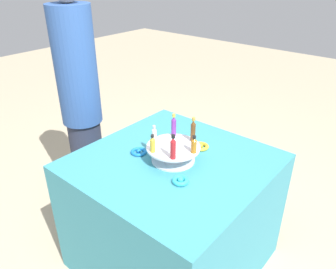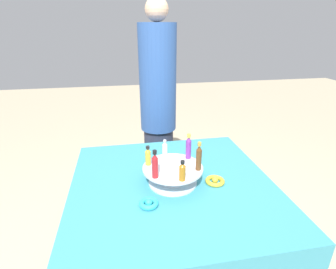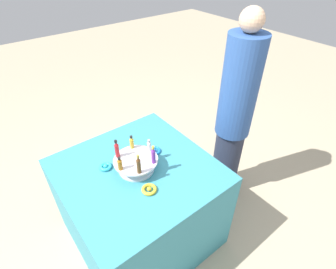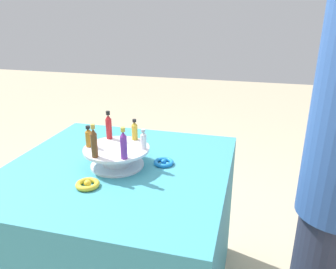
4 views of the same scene
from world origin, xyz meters
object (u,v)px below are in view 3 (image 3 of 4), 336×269
bottle_gold (132,142)px  ribbon_bow_teal (106,167)px  bottle_red (117,149)px  bottle_purple (153,155)px  bottle_brown (139,165)px  display_stand (136,164)px  bottle_clear (149,146)px  bottle_amber (120,164)px  person_figure (234,117)px  ribbon_bow_blue (154,151)px  ribbon_bow_gold (149,189)px

bottle_gold → ribbon_bow_teal: size_ratio=1.19×
bottle_red → bottle_purple: 0.25m
bottle_brown → display_stand: bearing=68.5°
bottle_red → bottle_clear: (0.20, -0.08, -0.02)m
bottle_amber → bottle_gold: bearing=38.5°
person_figure → bottle_amber: bearing=1.5°
bottle_clear → ribbon_bow_blue: size_ratio=1.00×
bottle_red → ribbon_bow_teal: bottle_red is taller
bottle_clear → ribbon_bow_blue: bottle_clear is taller
bottle_amber → bottle_brown: (0.08, -0.10, 0.02)m
display_stand → ribbon_bow_teal: (-0.16, 0.14, -0.04)m
bottle_gold → bottle_brown: bearing=-111.5°
bottle_gold → display_stand: bearing=-111.5°
person_figure → display_stand: bearing=-0.0°
bottle_brown → ribbon_bow_teal: bearing=114.3°
bottle_purple → bottle_clear: size_ratio=1.47×
bottle_gold → ribbon_bow_blue: 0.21m
display_stand → bottle_brown: size_ratio=2.06×
bottle_brown → ribbon_bow_blue: bottle_brown is taller
person_figure → bottle_brown: bearing=7.1°
ribbon_bow_gold → person_figure: person_figure is taller
bottle_purple → person_figure: (0.84, 0.04, -0.07)m
bottle_clear → bottle_gold: bearing=128.5°
bottle_red → ribbon_bow_blue: (0.28, -0.03, -0.14)m
bottle_amber → bottle_clear: bottle_amber is taller
bottle_gold → ribbon_bow_blue: size_ratio=1.09×
bottle_brown → bottle_gold: 0.25m
display_stand → bottle_clear: 0.15m
display_stand → bottle_purple: bearing=-51.5°
bottle_clear → bottle_brown: bearing=-141.5°
ribbon_bow_gold → ribbon_bow_teal: ribbon_bow_teal is taller
bottle_brown → bottle_gold: bearing=68.5°
bottle_red → ribbon_bow_blue: bottle_red is taller
ribbon_bow_gold → ribbon_bow_blue: bearing=49.2°
ribbon_bow_blue → bottle_red: bearing=174.3°
bottle_red → bottle_clear: 0.22m
bottle_purple → bottle_gold: 0.22m
bottle_purple → ribbon_bow_blue: (0.12, 0.17, -0.14)m
bottle_red → display_stand: bearing=-51.5°
bottle_red → bottle_amber: bottle_red is taller
bottle_red → ribbon_bow_blue: 0.31m
bottle_amber → ribbon_bow_gold: (0.08, -0.19, -0.12)m
bottle_red → bottle_gold: bottle_red is taller
bottle_amber → bottle_gold: (0.17, 0.13, 0.00)m
bottle_red → bottle_purple: (0.16, -0.20, -0.00)m
bottle_clear → ribbon_bow_gold: 0.31m
bottle_brown → ribbon_bow_gold: size_ratio=1.49×
bottle_clear → person_figure: bearing=-5.8°
bottle_brown → bottle_purple: 0.12m
bottle_brown → bottle_gold: (0.09, 0.23, -0.02)m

